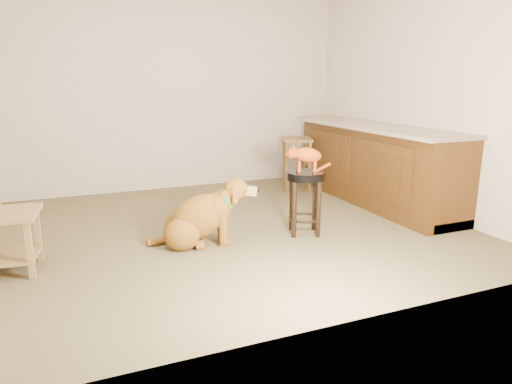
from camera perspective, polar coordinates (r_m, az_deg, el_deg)
name	(u,v)px	position (r m, az deg, el deg)	size (l,w,h in m)	color
floor	(231,228)	(4.61, -3.17, -4.56)	(4.50, 4.00, 0.01)	brown
room_shell	(228,55)	(4.38, -3.48, 16.72)	(4.54, 4.04, 2.62)	beige
cabinet_run	(375,167)	(5.67, 14.62, 3.09)	(0.70, 2.56, 0.94)	#43270C
padded_stool	(305,190)	(4.37, 6.17, 0.26)	(0.41, 0.41, 0.61)	black
wood_stool	(297,163)	(6.18, 5.09, 3.63)	(0.48, 0.48, 0.70)	brown
side_table	(7,233)	(3.99, -28.68, -4.50)	(0.52, 0.52, 0.48)	olive
golden_retriever	(200,218)	(4.14, -7.03, -3.30)	(0.99, 0.56, 0.65)	brown
tabby_kitten	(305,156)	(4.31, 6.15, 4.54)	(0.45, 0.22, 0.28)	#98360F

